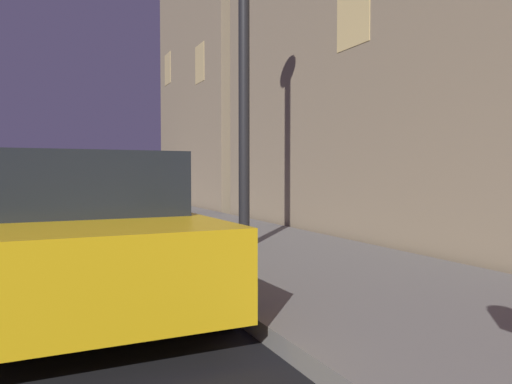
# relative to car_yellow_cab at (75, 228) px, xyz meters

# --- Properties ---
(car_yellow_cab) EXTENTS (2.16, 4.36, 1.43)m
(car_yellow_cab) POSITION_rel_car_yellow_cab_xyz_m (0.00, 0.00, 0.00)
(car_yellow_cab) COLOR gold
(car_yellow_cab) RESTS_ON ground
(car_blue) EXTENTS (1.98, 4.49, 1.43)m
(car_blue) POSITION_rel_car_yellow_cab_xyz_m (0.00, 5.66, -0.01)
(car_blue) COLOR navy
(car_blue) RESTS_ON ground
(street_lamp) EXTENTS (0.44, 0.44, 5.27)m
(street_lamp) POSITION_rel_car_yellow_cab_xyz_m (2.43, 1.55, 2.94)
(street_lamp) COLOR black
(street_lamp) RESTS_ON sidewalk
(building_far) EXTENTS (8.00, 7.24, 11.75)m
(building_far) POSITION_rel_car_yellow_cab_xyz_m (8.44, 11.59, 5.16)
(building_far) COLOR #998466
(building_far) RESTS_ON ground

